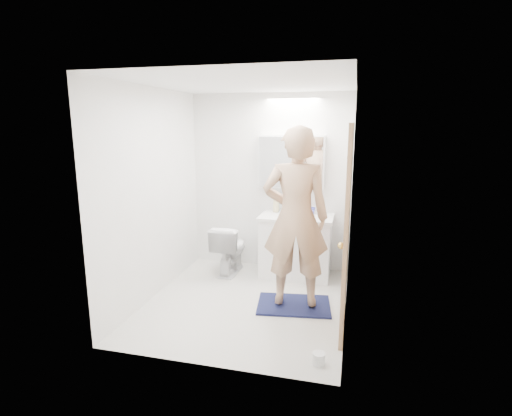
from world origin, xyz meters
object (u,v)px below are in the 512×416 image
(vanity_cabinet, at_px, (296,247))
(toothbrush_cup, at_px, (312,211))
(medicine_cabinet, at_px, (291,162))
(person, at_px, (296,218))
(soap_bottle_b, at_px, (289,206))
(toilet, at_px, (230,248))
(toilet_paper_roll, at_px, (319,358))
(soap_bottle_a, at_px, (276,204))

(vanity_cabinet, distance_m, toothbrush_cup, 0.53)
(vanity_cabinet, xyz_separation_m, medicine_cabinet, (-0.12, 0.21, 1.11))
(person, bearing_deg, soap_bottle_b, -84.76)
(toilet, relative_size, toothbrush_cup, 7.41)
(medicine_cabinet, height_order, toilet, medicine_cabinet)
(toothbrush_cup, xyz_separation_m, toilet_paper_roll, (0.31, -2.12, -0.81))
(person, relative_size, soap_bottle_b, 11.40)
(toilet, relative_size, soap_bottle_a, 2.88)
(toothbrush_cup, bearing_deg, person, -93.09)
(soap_bottle_b, relative_size, toilet_paper_roll, 1.54)
(vanity_cabinet, height_order, soap_bottle_b, soap_bottle_b)
(medicine_cabinet, relative_size, toothbrush_cup, 9.65)
(vanity_cabinet, relative_size, toilet, 1.33)
(person, bearing_deg, soap_bottle_a, -76.31)
(person, bearing_deg, toilet_paper_roll, 102.01)
(soap_bottle_a, height_order, toilet_paper_roll, soap_bottle_a)
(toilet, distance_m, soap_bottle_a, 0.88)
(medicine_cabinet, bearing_deg, vanity_cabinet, -60.96)
(person, bearing_deg, medicine_cabinet, -85.95)
(person, relative_size, soap_bottle_a, 8.24)
(soap_bottle_a, distance_m, toothbrush_cup, 0.49)
(person, bearing_deg, vanity_cabinet, -90.28)
(person, distance_m, toothbrush_cup, 1.10)
(toilet_paper_roll, bearing_deg, soap_bottle_a, 110.66)
(soap_bottle_a, relative_size, toothbrush_cup, 2.57)
(person, bearing_deg, toilet, -46.81)
(medicine_cabinet, height_order, person, person)
(person, height_order, soap_bottle_b, person)
(toilet, relative_size, toilet_paper_roll, 6.14)
(vanity_cabinet, height_order, toothbrush_cup, toothbrush_cup)
(medicine_cabinet, height_order, soap_bottle_a, medicine_cabinet)
(vanity_cabinet, distance_m, person, 1.13)
(vanity_cabinet, xyz_separation_m, soap_bottle_b, (-0.13, 0.18, 0.51))
(toilet, bearing_deg, toothbrush_cup, -164.23)
(soap_bottle_b, distance_m, toothbrush_cup, 0.32)
(toilet, height_order, toothbrush_cup, toothbrush_cup)
(medicine_cabinet, bearing_deg, soap_bottle_b, -120.64)
(person, xyz_separation_m, toothbrush_cup, (0.06, 1.09, -0.15))
(medicine_cabinet, distance_m, soap_bottle_b, 0.60)
(medicine_cabinet, relative_size, toilet, 1.30)
(toilet, bearing_deg, vanity_cabinet, -171.28)
(person, height_order, toothbrush_cup, person)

